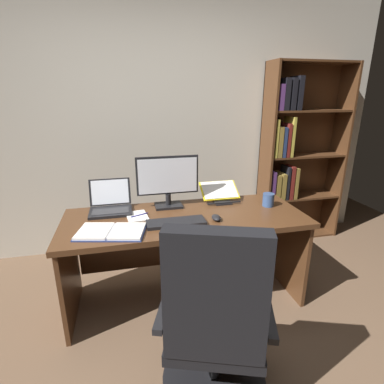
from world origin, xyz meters
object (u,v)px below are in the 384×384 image
object	(u,v)px
desk	(184,235)
laptop	(111,205)
keyboard	(176,222)
reading_stand_with_book	(220,192)
computer_mouse	(216,218)
pen	(140,215)
coffee_mug	(268,200)
monitor	(168,181)
office_chair	(215,331)
notepad	(137,216)
open_binder	(111,232)
bookshelf	(293,158)

from	to	relation	value
desk	laptop	xyz separation A→B (m)	(-0.56, 0.16, 0.25)
keyboard	reading_stand_with_book	world-z (taller)	reading_stand_with_book
keyboard	laptop	bearing A→B (deg)	141.40
keyboard	computer_mouse	size ratio (longest dim) A/B	4.04
pen	computer_mouse	bearing A→B (deg)	-19.76
reading_stand_with_book	computer_mouse	bearing A→B (deg)	-111.25
laptop	computer_mouse	xyz separation A→B (m)	(0.76, -0.37, -0.03)
laptop	coffee_mug	bearing A→B (deg)	-8.10
monitor	laptop	bearing A→B (deg)	179.42
desk	reading_stand_with_book	xyz separation A→B (m)	(0.37, 0.21, 0.27)
laptop	reading_stand_with_book	world-z (taller)	laptop
office_chair	monitor	size ratio (longest dim) A/B	2.16
office_chair	keyboard	distance (m)	0.81
desk	notepad	bearing A→B (deg)	-177.99
open_binder	notepad	bearing A→B (deg)	66.45
bookshelf	laptop	distance (m)	2.07
monitor	bookshelf	bearing A→B (deg)	23.10
office_chair	computer_mouse	size ratio (longest dim) A/B	10.38
notepad	computer_mouse	bearing A→B (deg)	-19.11
monitor	pen	bearing A→B (deg)	-145.75
reading_stand_with_book	coffee_mug	bearing A→B (deg)	-33.45
bookshelf	pen	distance (m)	1.94
laptop	office_chair	bearing A→B (deg)	-65.01
keyboard	reading_stand_with_book	size ratio (longest dim) A/B	1.30
bookshelf	keyboard	size ratio (longest dim) A/B	4.63
office_chair	monitor	bearing A→B (deg)	112.49
open_binder	pen	distance (m)	0.32
open_binder	desk	bearing A→B (deg)	38.55
keyboard	notepad	distance (m)	0.33
computer_mouse	pen	world-z (taller)	computer_mouse
monitor	coffee_mug	world-z (taller)	monitor
desk	computer_mouse	xyz separation A→B (m)	(0.20, -0.21, 0.22)
bookshelf	open_binder	world-z (taller)	bookshelf
desk	laptop	size ratio (longest dim) A/B	5.64
keyboard	open_binder	xyz separation A→B (m)	(-0.45, -0.05, -0.00)
bookshelf	pen	bearing A→B (deg)	-155.19
desk	office_chair	bearing A→B (deg)	-91.99
pen	reading_stand_with_book	bearing A→B (deg)	17.28
open_binder	keyboard	bearing A→B (deg)	19.55
laptop	pen	size ratio (longest dim) A/B	2.32
office_chair	coffee_mug	world-z (taller)	office_chair
computer_mouse	pen	bearing A→B (deg)	160.24
desk	coffee_mug	size ratio (longest dim) A/B	17.00
bookshelf	pen	size ratio (longest dim) A/B	13.88
desk	office_chair	world-z (taller)	office_chair
open_binder	computer_mouse	bearing A→B (deg)	17.01
computer_mouse	notepad	size ratio (longest dim) A/B	0.50
reading_stand_with_book	bookshelf	bearing A→B (deg)	29.46
desk	monitor	world-z (taller)	monitor
bookshelf	reading_stand_with_book	world-z (taller)	bookshelf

